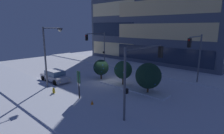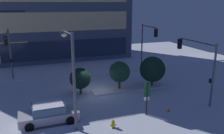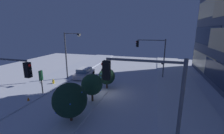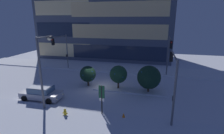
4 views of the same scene
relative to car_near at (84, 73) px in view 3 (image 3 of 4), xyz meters
name	(u,v)px [view 3 (image 3 of 4)]	position (x,y,z in m)	size (l,w,h in m)	color
ground	(104,92)	(4.75, 5.03, -0.71)	(52.00, 52.00, 0.00)	silver
curb_strip_near	(44,84)	(4.75, -3.83, -0.64)	(52.00, 5.20, 0.14)	silver
curb_strip_far	(183,101)	(4.75, 13.90, -0.64)	(52.00, 5.20, 0.14)	silver
median_strip	(85,108)	(9.16, 4.58, -0.64)	(9.00, 1.80, 0.14)	silver
car_near	(84,73)	(0.00, 0.00, 0.00)	(4.54, 2.16, 1.49)	#B7B7C1
traffic_light_corner_far_left	(153,51)	(-3.08, 10.39, 3.47)	(0.32, 4.52, 6.09)	#565960
traffic_light_corner_far_right	(147,95)	(13.90, 10.54, 3.56)	(0.32, 4.04, 6.15)	#565960
street_lamp_arched	(70,49)	(1.63, -1.31, 3.93)	(0.57, 2.54, 7.06)	#565960
fire_hydrant	(53,82)	(4.26, -2.64, -0.36)	(0.48, 0.26, 0.74)	gold
parking_info_sign	(41,79)	(7.47, -1.67, 1.14)	(0.55, 0.12, 2.90)	black
decorated_tree_median	(92,85)	(7.67, 4.76, 1.25)	(2.19, 2.19, 3.06)	#473323
decorated_tree_left_of_median	(70,100)	(11.38, 4.50, 1.25)	(2.77, 2.77, 3.35)	#473323
decorated_tree_right_of_median	(107,76)	(3.54, 4.99, 0.91)	(2.12, 2.14, 2.69)	#473323
construction_cone	(28,99)	(9.50, -1.77, -0.44)	(0.36, 0.36, 0.55)	orange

